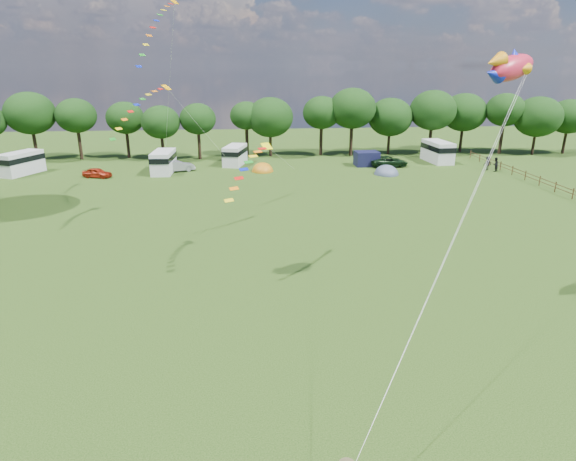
{
  "coord_description": "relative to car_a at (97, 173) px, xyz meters",
  "views": [
    {
      "loc": [
        -2.54,
        -19.2,
        13.37
      ],
      "look_at": [
        0.0,
        8.0,
        4.0
      ],
      "focal_mm": 30.0,
      "sensor_mm": 36.0,
      "label": 1
    }
  ],
  "objects": [
    {
      "name": "ground_plane",
      "position": [
        20.97,
        -42.37,
        -0.62
      ],
      "size": [
        180.0,
        180.0,
        0.0
      ],
      "primitive_type": "plane",
      "color": "black",
      "rests_on": "ground"
    },
    {
      "name": "tree_line",
      "position": [
        26.27,
        12.62,
        5.73
      ],
      "size": [
        102.98,
        10.98,
        10.27
      ],
      "color": "black",
      "rests_on": "ground"
    },
    {
      "name": "fence",
      "position": [
        52.97,
        -7.87,
        0.08
      ],
      "size": [
        0.12,
        33.12,
        1.2
      ],
      "color": "#472D19",
      "rests_on": "ground"
    },
    {
      "name": "car_a",
      "position": [
        0.0,
        0.0,
        0.0
      ],
      "size": [
        3.98,
        2.5,
        1.24
      ],
      "primitive_type": "imported",
      "rotation": [
        0.0,
        0.0,
        1.27
      ],
      "color": "#9A220E",
      "rests_on": "ground"
    },
    {
      "name": "car_b",
      "position": [
        9.67,
        2.8,
        0.11
      ],
      "size": [
        4.42,
        2.97,
        1.46
      ],
      "primitive_type": "imported",
      "rotation": [
        0.0,
        0.0,
        1.95
      ],
      "color": "gray",
      "rests_on": "ground"
    },
    {
      "name": "car_d",
      "position": [
        38.64,
        3.36,
        0.11
      ],
      "size": [
        5.54,
        2.85,
        1.46
      ],
      "primitive_type": "imported",
      "rotation": [
        0.0,
        0.0,
        1.65
      ],
      "color": "black",
      "rests_on": "ground"
    },
    {
      "name": "campervan_a",
      "position": [
        -10.31,
        3.04,
        0.92
      ],
      "size": [
        4.57,
        6.36,
        2.87
      ],
      "rotation": [
        0.0,
        0.0,
        1.17
      ],
      "color": "silver",
      "rests_on": "ground"
    },
    {
      "name": "campervan_b",
      "position": [
        7.96,
        2.26,
        0.91
      ],
      "size": [
        2.73,
        5.92,
        2.85
      ],
      "rotation": [
        0.0,
        0.0,
        1.53
      ],
      "color": "silver",
      "rests_on": "ground"
    },
    {
      "name": "campervan_c",
      "position": [
        17.25,
        6.92,
        0.83
      ],
      "size": [
        3.63,
        5.92,
        2.7
      ],
      "rotation": [
        0.0,
        0.0,
        1.32
      ],
      "color": "silver",
      "rests_on": "ground"
    },
    {
      "name": "campervan_d",
      "position": [
        46.73,
        6.26,
        1.0
      ],
      "size": [
        3.01,
        6.3,
        3.01
      ],
      "rotation": [
        0.0,
        0.0,
        1.64
      ],
      "color": "silver",
      "rests_on": "ground"
    },
    {
      "name": "tent_orange",
      "position": [
        20.93,
        1.9,
        -0.6
      ],
      "size": [
        2.94,
        3.22,
        2.3
      ],
      "color": "#BA6E11",
      "rests_on": "ground"
    },
    {
      "name": "tent_greyblue",
      "position": [
        36.9,
        -1.48,
        -0.6
      ],
      "size": [
        3.22,
        3.52,
        2.39
      ],
      "color": "#454F66",
      "rests_on": "ground"
    },
    {
      "name": "awning_navy",
      "position": [
        35.71,
        4.37,
        0.39
      ],
      "size": [
        3.28,
        2.69,
        2.01
      ],
      "primitive_type": "cube",
      "rotation": [
        0.0,
        0.0,
        0.02
      ],
      "color": "#131433",
      "rests_on": "ground"
    },
    {
      "name": "fish_kite",
      "position": [
        31.55,
        -37.76,
        12.67
      ],
      "size": [
        3.54,
        2.36,
        1.88
      ],
      "rotation": [
        0.0,
        -0.21,
        0.44
      ],
      "color": "red",
      "rests_on": "ground"
    },
    {
      "name": "streamer_kite_a",
      "position": [
        11.54,
        -15.49,
        16.37
      ],
      "size": [
        3.36,
        5.66,
        5.78
      ],
      "rotation": [
        0.0,
        0.0,
        0.93
      ],
      "color": "#EA9600",
      "rests_on": "ground"
    },
    {
      "name": "streamer_kite_b",
      "position": [
        10.87,
        -22.03,
        10.02
      ],
      "size": [
        4.27,
        4.8,
        3.84
      ],
      "rotation": [
        0.0,
        0.0,
        1.13
      ],
      "color": "#FFA600",
      "rests_on": "ground"
    },
    {
      "name": "streamer_kite_c",
      "position": [
        18.97,
        -30.92,
        6.89
      ],
      "size": [
        3.25,
        4.96,
        2.83
      ],
      "rotation": [
        0.0,
        0.0,
        0.52
      ],
      "color": "#E7E50A",
      "rests_on": "ground"
    },
    {
      "name": "walker_a",
      "position": [
        51.77,
        -1.13,
        0.33
      ],
      "size": [
        1.08,
        1.01,
        1.9
      ],
      "primitive_type": "imported",
      "rotation": [
        0.0,
        0.0,
        3.79
      ],
      "color": "black",
      "rests_on": "ground"
    },
    {
      "name": "walker_b",
      "position": [
        51.34,
        0.12,
        0.29
      ],
      "size": [
        1.24,
        0.71,
        1.81
      ],
      "primitive_type": "imported",
      "rotation": [
        0.0,
        0.0,
        3.29
      ],
      "color": "black",
      "rests_on": "ground"
    }
  ]
}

